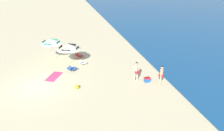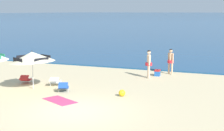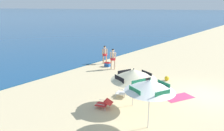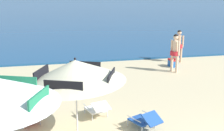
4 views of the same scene
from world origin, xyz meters
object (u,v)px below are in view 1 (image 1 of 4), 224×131
object	(u,v)px
person_standing_beside	(136,70)
beach_ball	(77,87)
person_standing_near_shore	(161,74)
beach_umbrella_striped_second	(51,41)
lounge_chair_under_umbrella	(72,68)
beach_towel	(54,76)
beach_umbrella_striped_main	(69,47)
cooler_box	(147,80)
lounge_chair_facing_sea	(82,62)
lounge_chair_beside_umbrella	(79,55)

from	to	relation	value
person_standing_beside	beach_ball	world-z (taller)	person_standing_beside
person_standing_near_shore	beach_ball	world-z (taller)	person_standing_near_shore
beach_umbrella_striped_second	person_standing_beside	world-z (taller)	beach_umbrella_striped_second
lounge_chair_under_umbrella	person_standing_near_shore	world-z (taller)	person_standing_near_shore
beach_towel	beach_umbrella_striped_main	bearing A→B (deg)	148.35
beach_umbrella_striped_main	beach_towel	xyz separation A→B (m)	(2.58, -1.59, -1.77)
beach_umbrella_striped_second	lounge_chair_under_umbrella	size ratio (longest dim) A/B	2.89
lounge_chair_under_umbrella	beach_ball	bearing A→B (deg)	3.30
cooler_box	lounge_chair_facing_sea	bearing A→B (deg)	-133.19
beach_umbrella_striped_second	person_standing_near_shore	xyz separation A→B (m)	(7.64, 8.78, -1.00)
lounge_chair_beside_umbrella	beach_ball	distance (m)	6.34
lounge_chair_under_umbrella	beach_ball	world-z (taller)	lounge_chair_under_umbrella
beach_umbrella_striped_main	person_standing_beside	bearing A→B (deg)	45.89
lounge_chair_under_umbrella	lounge_chair_facing_sea	distance (m)	1.53
beach_ball	beach_towel	world-z (taller)	beach_ball
beach_umbrella_striped_main	lounge_chair_beside_umbrella	xyz separation A→B (m)	(-1.23, 1.02, -1.50)
lounge_chair_beside_umbrella	lounge_chair_under_umbrella	bearing A→B (deg)	-17.06
person_standing_beside	lounge_chair_beside_umbrella	bearing A→B (deg)	-146.22
lounge_chair_beside_umbrella	cooler_box	world-z (taller)	lounge_chair_beside_umbrella
lounge_chair_under_umbrella	beach_towel	xyz separation A→B (m)	(0.73, -1.67, -0.26)
cooler_box	beach_ball	world-z (taller)	cooler_box
lounge_chair_under_umbrella	beach_umbrella_striped_main	bearing A→B (deg)	-177.60
beach_umbrella_striped_main	cooler_box	size ratio (longest dim) A/B	4.87
lounge_chair_under_umbrella	person_standing_beside	distance (m)	6.15
person_standing_beside	lounge_chair_under_umbrella	bearing A→B (deg)	-122.07
lounge_chair_facing_sea	beach_towel	distance (m)	3.29
beach_umbrella_striped_second	lounge_chair_beside_umbrella	xyz separation A→B (m)	(0.29, 2.78, -1.73)
person_standing_near_shore	person_standing_beside	xyz separation A→B (m)	(-1.04, -1.77, 0.04)
person_standing_near_shore	beach_ball	size ratio (longest dim) A/B	5.05
beach_umbrella_striped_main	lounge_chair_facing_sea	xyz separation A→B (m)	(0.72, 1.12, -1.50)
beach_towel	lounge_chair_beside_umbrella	bearing A→B (deg)	145.56
beach_umbrella_striped_second	person_standing_beside	distance (m)	9.67
lounge_chair_beside_umbrella	person_standing_beside	xyz separation A→B (m)	(6.31, 4.22, 0.76)
lounge_chair_facing_sea	beach_ball	bearing A→B (deg)	-11.11
beach_ball	person_standing_near_shore	bearing A→B (deg)	81.11
person_standing_near_shore	beach_ball	xyz separation A→B (m)	(-1.06, -6.75, -0.83)
lounge_chair_beside_umbrella	cooler_box	size ratio (longest dim) A/B	1.91
person_standing_near_shore	lounge_chair_under_umbrella	bearing A→B (deg)	-121.64
lounge_chair_under_umbrella	lounge_chair_beside_umbrella	world-z (taller)	lounge_chair_under_umbrella
cooler_box	person_standing_beside	bearing A→B (deg)	-111.56
lounge_chair_facing_sea	beach_ball	size ratio (longest dim) A/B	2.85
lounge_chair_facing_sea	lounge_chair_beside_umbrella	bearing A→B (deg)	-177.21
person_standing_beside	beach_towel	xyz separation A→B (m)	(-2.51, -6.83, -1.03)
person_standing_near_shore	person_standing_beside	bearing A→B (deg)	-120.34
lounge_chair_under_umbrella	beach_umbrella_striped_second	bearing A→B (deg)	-151.30
beach_ball	beach_towel	xyz separation A→B (m)	(-2.49, -1.85, -0.16)
beach_umbrella_striped_second	lounge_chair_beside_umbrella	distance (m)	3.29
person_standing_beside	beach_towel	size ratio (longest dim) A/B	0.99
person_standing_beside	person_standing_near_shore	bearing A→B (deg)	59.66
lounge_chair_beside_umbrella	beach_ball	bearing A→B (deg)	-6.87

